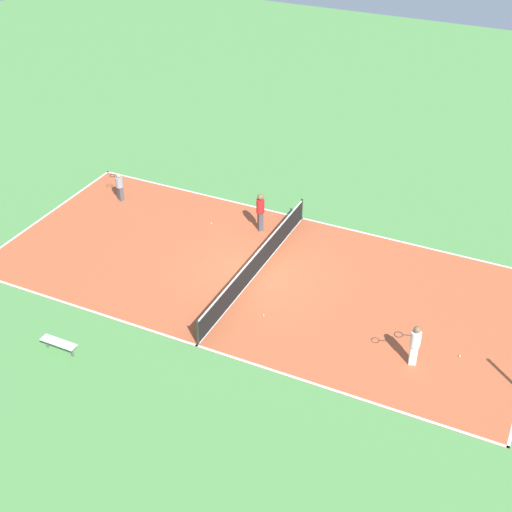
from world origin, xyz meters
The scene contains 10 objects.
ground_plane centered at (0.00, 0.00, 0.00)m, with size 80.00×80.00×0.00m, color #518E47.
court_surface centered at (0.00, 0.00, 0.01)m, with size 10.03×21.92×0.02m.
tennis_net centered at (0.00, 0.00, 0.56)m, with size 9.83×0.10×1.05m.
bench centered at (7.33, -4.24, 0.38)m, with size 0.36×1.40×0.45m.
player_far_white centered at (2.56, 7.24, 0.97)m, with size 0.63×0.99×1.65m.
player_coach_red centered at (-3.19, -1.31, 1.08)m, with size 0.51×0.51×1.83m.
player_baseline_gray centered at (-2.80, -8.58, 0.82)m, with size 0.68×0.99×1.42m.
tennis_ball_right_alley centered at (2.40, 1.47, 0.06)m, with size 0.07×0.07×0.07m, color #CCE033.
tennis_ball_left_sideline centered at (1.49, 8.68, 0.06)m, with size 0.07×0.07×0.07m, color #CCE033.
tennis_ball_far_baseline centered at (-2.68, -3.55, 0.06)m, with size 0.07×0.07×0.07m, color #CCE033.
Camera 1 is at (21.66, 10.33, 16.96)m, focal length 50.00 mm.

